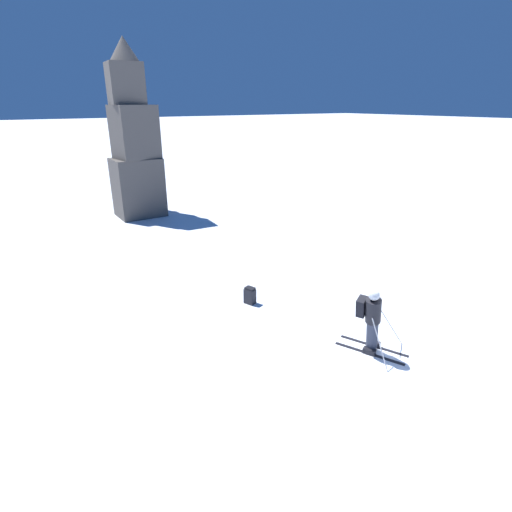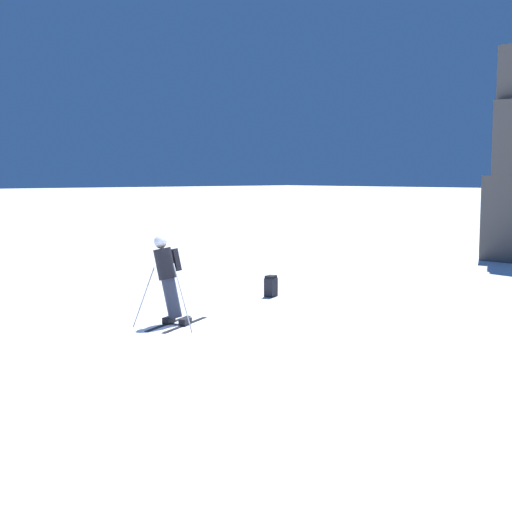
{
  "view_description": "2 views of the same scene",
  "coord_description": "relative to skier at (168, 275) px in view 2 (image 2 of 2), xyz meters",
  "views": [
    {
      "loc": [
        -7.41,
        -5.11,
        5.42
      ],
      "look_at": [
        -2.06,
        2.99,
        1.66
      ],
      "focal_mm": 28.0,
      "sensor_mm": 36.0,
      "label": 1
    },
    {
      "loc": [
        10.18,
        -7.85,
        2.82
      ],
      "look_at": [
        -1.67,
        2.82,
        1.04
      ],
      "focal_mm": 50.0,
      "sensor_mm": 36.0,
      "label": 2
    }
  ],
  "objects": [
    {
      "name": "spare_backpack",
      "position": [
        -0.92,
        3.58,
        -0.7
      ],
      "size": [
        0.31,
        0.36,
        0.5
      ],
      "rotation": [
        0.0,
        0.0,
        5.06
      ],
      "color": "black",
      "rests_on": "ground"
    },
    {
      "name": "skier",
      "position": [
        0.0,
        0.0,
        0.0
      ],
      "size": [
        1.36,
        1.66,
        1.73
      ],
      "rotation": [
        0.0,
        0.0,
        0.42
      ],
      "color": "black",
      "rests_on": "ground"
    },
    {
      "name": "ground_plane",
      "position": [
        1.0,
        0.06,
        -0.95
      ],
      "size": [
        300.0,
        300.0,
        0.0
      ],
      "primitive_type": "plane",
      "color": "white"
    }
  ]
}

